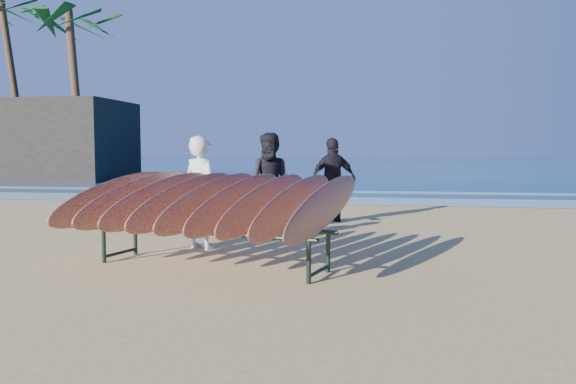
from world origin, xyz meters
name	(u,v)px	position (x,y,z in m)	size (l,w,h in m)	color
ground	(277,275)	(0.00, 0.00, 0.00)	(120.00, 120.00, 0.00)	tan
ocean	(372,163)	(0.00, 55.00, 0.01)	(160.00, 160.00, 0.00)	navy
foam_near	(340,201)	(0.00, 10.00, 0.01)	(160.00, 160.00, 0.00)	white
foam_far	(348,192)	(0.00, 13.50, 0.01)	(160.00, 160.00, 0.00)	white
surfboard_rack	(211,203)	(-0.92, 0.28, 0.84)	(3.68, 3.20, 1.32)	black
person_white	(201,193)	(-1.49, 1.60, 0.86)	(0.63, 0.41, 1.73)	silver
person_dark_a	(272,182)	(-0.77, 3.54, 0.91)	(0.89, 0.69, 1.83)	black
person_dark_b	(333,180)	(0.22, 5.12, 0.88)	(1.03, 0.43, 1.77)	black
building	(38,141)	(-16.06, 19.39, 1.96)	(8.84, 4.91, 3.93)	#2D2823
palm_mid	(74,26)	(-12.58, 17.13, 7.08)	(5.20, 5.20, 7.95)	brown
palm_right	(12,13)	(-19.12, 21.97, 9.03)	(5.20, 5.20, 9.90)	brown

